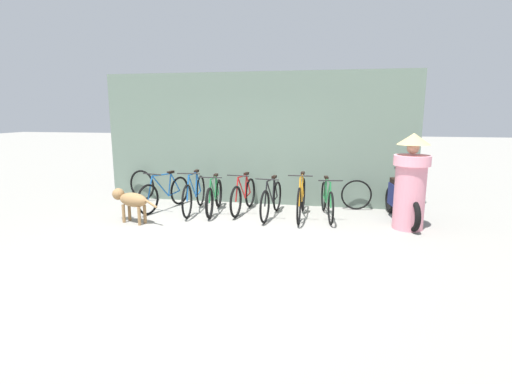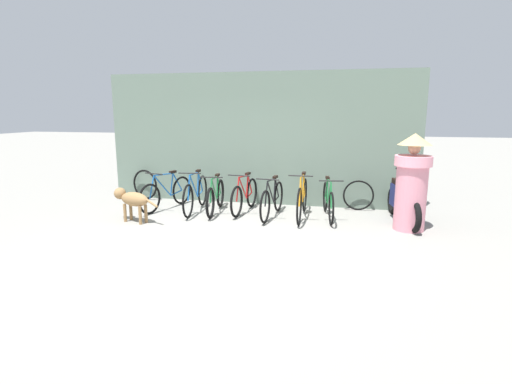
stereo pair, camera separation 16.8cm
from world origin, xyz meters
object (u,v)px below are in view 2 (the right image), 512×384
Objects in this scene: spare_tire_left at (145,184)px; spare_tire_right at (358,195)px; bicycle_5 at (302,199)px; bicycle_4 at (272,200)px; bicycle_3 at (245,196)px; bicycle_6 at (328,201)px; person_in_robes at (412,181)px; bicycle_0 at (167,193)px; stray_dog at (132,199)px; motorcycle at (403,200)px; bicycle_2 at (216,197)px; bicycle_1 at (196,194)px.

spare_tire_right is (5.00, 0.01, -0.03)m from spare_tire_left.
bicycle_5 is 2.74× the size of spare_tire_right.
bicycle_5 is 1.41m from spare_tire_right.
bicycle_4 is 3.42m from spare_tire_left.
bicycle_3 is 2.74m from spare_tire_left.
bicycle_4 is 1.11m from bicycle_6.
bicycle_0 is at bearing 38.17° from person_in_robes.
bicycle_3 is at bearing 108.81° from bicycle_0.
stray_dog is 2.03m from spare_tire_left.
bicycle_4 is 0.86× the size of motorcycle.
motorcycle is (3.15, -0.12, 0.10)m from bicycle_3.
bicycle_2 is at bearing -98.84° from motorcycle.
bicycle_2 is 1.00× the size of bicycle_3.
bicycle_3 is 2.44× the size of spare_tire_right.
spare_tire_left is 5.00m from spare_tire_right.
bicycle_3 is (0.59, 0.17, 0.01)m from bicycle_2.
motorcycle is 1.14m from spare_tire_right.
bicycle_1 is 1.03× the size of person_in_robes.
bicycle_2 reaches higher than stray_dog.
spare_tire_right is (1.11, 0.88, -0.05)m from bicycle_5.
bicycle_2 is 3.74m from motorcycle.
person_in_robes reaches higher than motorcycle.
spare_tire_right is (0.60, 0.77, -0.02)m from bicycle_6.
bicycle_4 is 0.91× the size of bicycle_5.
bicycle_5 is 2.07m from person_in_robes.
bicycle_2 reaches higher than spare_tire_left.
bicycle_5 is 1.04× the size of person_in_robes.
spare_tire_right is (-0.81, 0.80, -0.12)m from motorcycle.
motorcycle is (4.88, -0.00, 0.10)m from bicycle_0.
bicycle_1 is 0.44m from bicycle_2.
bicycle_5 is at bearing 103.28° from bicycle_0.
bicycle_1 is at bearing 100.24° from bicycle_0.
bicycle_5 is (1.24, -0.20, 0.04)m from bicycle_3.
spare_tire_right is (1.71, 0.93, -0.02)m from bicycle_4.
bicycle_6 is at bearing -9.75° from spare_tire_left.
bicycle_4 is (2.36, -0.13, -0.00)m from bicycle_0.
bicycle_1 is at bearing -75.20° from bicycle_3.
bicycle_5 is at bearing 82.90° from bicycle_2.
bicycle_1 is 2.46× the size of spare_tire_left.
bicycle_0 is 4.98m from person_in_robes.
bicycle_3 is (1.03, 0.17, -0.02)m from bicycle_1.
bicycle_0 is 4.88m from motorcycle.
bicycle_3 reaches higher than bicycle_6.
bicycle_5 is at bearing -145.29° from stray_dog.
motorcycle is 0.65m from person_in_robes.
bicycle_3 is at bearing -106.36° from bicycle_4.
spare_tire_right is at bearing 115.92° from bicycle_0.
motorcycle reaches higher than stray_dog.
bicycle_3 is 0.69m from bicycle_4.
bicycle_4 is 1.94m from spare_tire_right.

